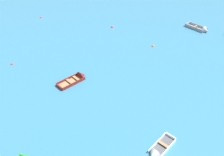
# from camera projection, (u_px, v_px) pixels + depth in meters

# --- Properties ---
(rowboat_grey_far_left) EXTENTS (4.02, 3.80, 1.31)m
(rowboat_grey_far_left) POSITION_uv_depth(u_px,v_px,m) (201.00, 29.00, 37.82)
(rowboat_grey_far_left) COLOR gray
(rowboat_grey_far_left) RESTS_ON ground_plane
(rowboat_maroon_back_row_right) EXTENTS (3.17, 3.68, 1.23)m
(rowboat_maroon_back_row_right) POSITION_uv_depth(u_px,v_px,m) (78.00, 78.00, 26.47)
(rowboat_maroon_back_row_right) COLOR #99754C
(rowboat_maroon_back_row_right) RESTS_ON ground_plane
(rowboat_white_midfield_right) EXTENTS (2.47, 3.07, 0.97)m
(rowboat_white_midfield_right) POSITION_uv_depth(u_px,v_px,m) (157.00, 152.00, 18.14)
(rowboat_white_midfield_right) COLOR #4C4C51
(rowboat_white_midfield_right) RESTS_ON ground_plane
(mooring_buoy_near_foreground) EXTENTS (0.47, 0.47, 0.47)m
(mooring_buoy_near_foreground) POSITION_uv_depth(u_px,v_px,m) (112.00, 27.00, 39.12)
(mooring_buoy_near_foreground) COLOR red
(mooring_buoy_near_foreground) RESTS_ON ground_plane
(mooring_buoy_trailing) EXTENTS (0.36, 0.36, 0.36)m
(mooring_buoy_trailing) POSITION_uv_depth(u_px,v_px,m) (12.00, 64.00, 29.22)
(mooring_buoy_trailing) COLOR red
(mooring_buoy_trailing) RESTS_ON ground_plane
(mooring_buoy_outer_edge) EXTENTS (0.41, 0.41, 0.41)m
(mooring_buoy_outer_edge) POSITION_uv_depth(u_px,v_px,m) (41.00, 18.00, 42.85)
(mooring_buoy_outer_edge) COLOR red
(mooring_buoy_outer_edge) RESTS_ON ground_plane
(mooring_buoy_between_boats_right) EXTENTS (0.44, 0.44, 0.44)m
(mooring_buoy_between_boats_right) POSITION_uv_depth(u_px,v_px,m) (153.00, 46.00, 33.34)
(mooring_buoy_between_boats_right) COLOR orange
(mooring_buoy_between_boats_right) RESTS_ON ground_plane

